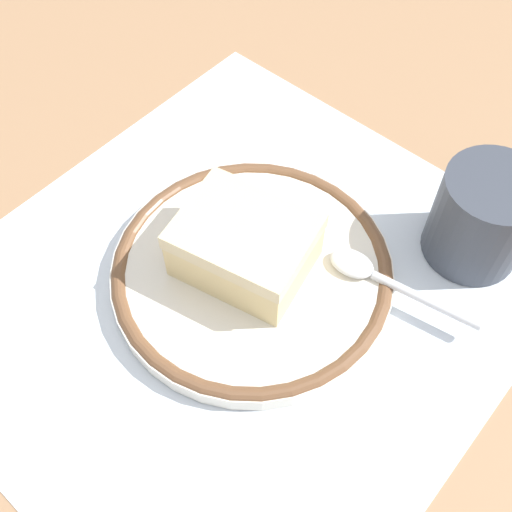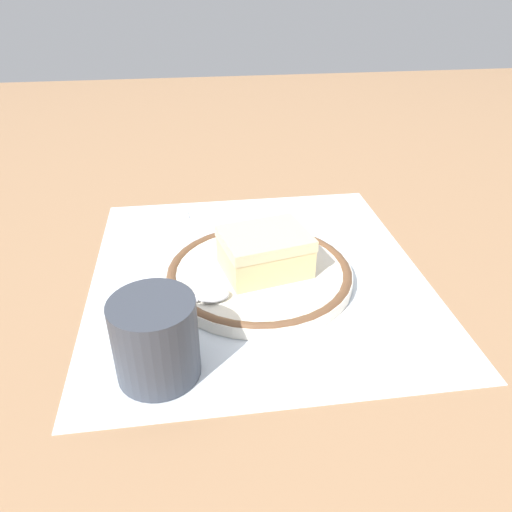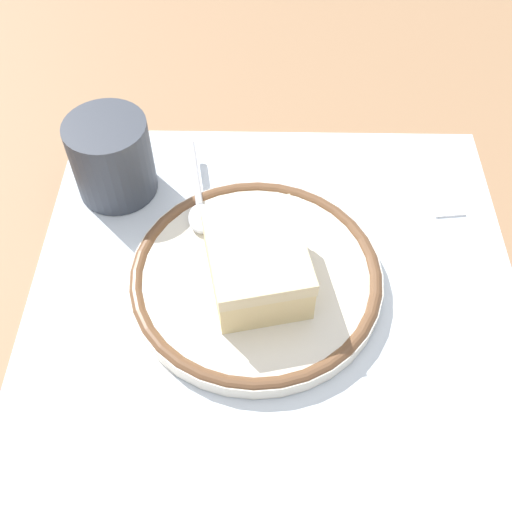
# 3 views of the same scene
# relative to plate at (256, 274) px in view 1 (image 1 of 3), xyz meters

# --- Properties ---
(ground_plane) EXTENTS (2.40, 2.40, 0.00)m
(ground_plane) POSITION_rel_plate_xyz_m (-0.02, 0.00, -0.01)
(ground_plane) COLOR #9E7551
(placemat) EXTENTS (0.44, 0.41, 0.00)m
(placemat) POSITION_rel_plate_xyz_m (-0.02, 0.00, -0.01)
(placemat) COLOR silver
(placemat) RESTS_ON ground_plane
(plate) EXTENTS (0.22, 0.22, 0.02)m
(plate) POSITION_rel_plate_xyz_m (0.00, 0.00, 0.00)
(plate) COLOR silver
(plate) RESTS_ON placemat
(cake_slice) EXTENTS (0.10, 0.11, 0.05)m
(cake_slice) POSITION_rel_plate_xyz_m (-0.00, 0.01, 0.03)
(cake_slice) COLOR beige
(cake_slice) RESTS_ON plate
(spoon) EXTENTS (0.04, 0.13, 0.01)m
(spoon) POSITION_rel_plate_xyz_m (0.06, -0.07, 0.01)
(spoon) COLOR silver
(spoon) RESTS_ON plate
(cup) EXTENTS (0.08, 0.08, 0.08)m
(cup) POSITION_rel_plate_xyz_m (0.14, -0.11, 0.03)
(cup) COLOR #383D47
(cup) RESTS_ON placemat
(napkin) EXTENTS (0.15, 0.16, 0.00)m
(napkin) POSITION_rel_plate_xyz_m (0.11, 0.12, -0.01)
(napkin) COLOR white
(napkin) RESTS_ON placemat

